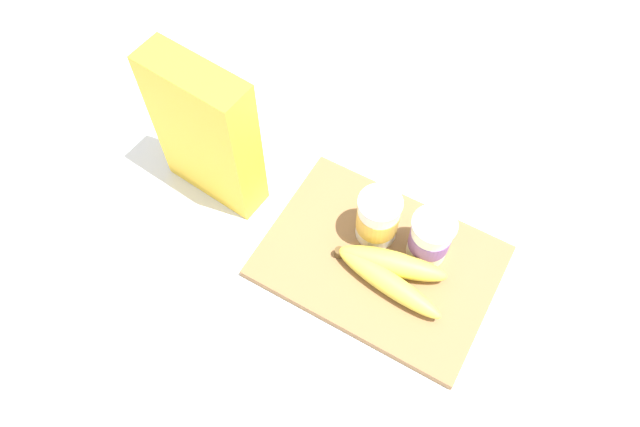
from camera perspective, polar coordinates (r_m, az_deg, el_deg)
The scene contains 6 objects.
ground_plane at distance 0.94m, azimuth 5.71°, elevation -4.85°, with size 2.40×2.40×0.00m, color white.
cutting_board at distance 0.93m, azimuth 5.75°, elevation -4.64°, with size 0.36×0.25×0.02m, color olive.
cereal_box at distance 0.92m, azimuth -10.90°, elevation 7.64°, with size 0.17×0.06×0.27m, color yellow.
yogurt_cup_front at distance 0.91m, azimuth 5.64°, elevation -0.43°, with size 0.07×0.07×0.09m.
yogurt_cup_back at distance 0.90m, azimuth 10.63°, elevation -2.34°, with size 0.07×0.07×0.09m.
banana_bunch at distance 0.90m, azimuth 6.83°, elevation -5.68°, with size 0.19×0.10×0.04m.
Camera 1 is at (0.12, -0.40, 0.84)m, focal length 32.99 mm.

